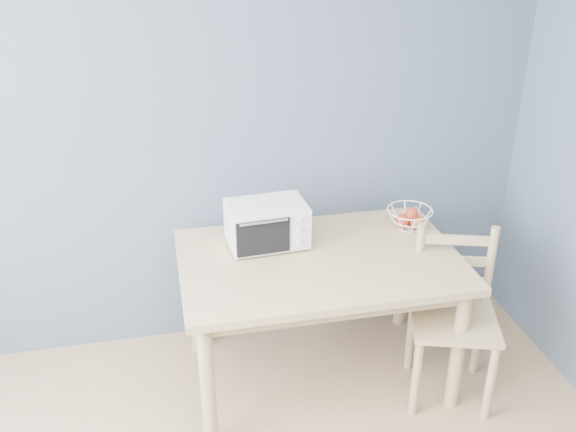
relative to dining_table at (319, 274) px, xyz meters
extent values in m
cube|color=#4E5C6B|center=(-0.67, 0.55, 0.65)|extent=(4.00, 0.01, 2.60)
cube|color=tan|center=(0.00, 0.00, 0.08)|extent=(1.40, 0.90, 0.04)
cylinder|color=tan|center=(-0.62, -0.37, -0.29)|extent=(0.07, 0.07, 0.71)
cylinder|color=tan|center=(0.62, -0.37, -0.29)|extent=(0.07, 0.07, 0.71)
cylinder|color=tan|center=(-0.62, 0.37, -0.29)|extent=(0.07, 0.07, 0.71)
cylinder|color=tan|center=(0.62, 0.37, -0.29)|extent=(0.07, 0.07, 0.71)
cube|color=silver|center=(-0.23, 0.18, 0.22)|extent=(0.42, 0.29, 0.22)
cube|color=black|center=(-0.29, 0.18, 0.22)|extent=(0.27, 0.25, 0.17)
cube|color=black|center=(-0.28, 0.04, 0.22)|extent=(0.27, 0.03, 0.19)
cylinder|color=silver|center=(-0.28, 0.03, 0.31)|extent=(0.24, 0.03, 0.01)
cube|color=silver|center=(-0.08, 0.06, 0.22)|extent=(0.11, 0.01, 0.20)
cylinder|color=black|center=(-0.39, 0.07, 0.11)|extent=(0.02, 0.02, 0.01)
cylinder|color=black|center=(-0.06, 0.09, 0.11)|extent=(0.02, 0.02, 0.01)
cylinder|color=black|center=(-0.41, 0.27, 0.11)|extent=(0.02, 0.02, 0.01)
cylinder|color=black|center=(-0.07, 0.30, 0.11)|extent=(0.02, 0.02, 0.01)
cylinder|color=silver|center=(-0.08, 0.05, 0.29)|extent=(0.04, 0.02, 0.04)
cylinder|color=silver|center=(-0.08, 0.05, 0.22)|extent=(0.04, 0.02, 0.04)
cylinder|color=silver|center=(-0.08, 0.05, 0.16)|extent=(0.04, 0.02, 0.04)
torus|color=silver|center=(0.55, 0.20, 0.21)|extent=(0.28, 0.28, 0.01)
torus|color=silver|center=(0.55, 0.20, 0.16)|extent=(0.22, 0.22, 0.01)
torus|color=silver|center=(0.55, 0.20, 0.11)|extent=(0.13, 0.13, 0.01)
sphere|color=red|center=(0.52, 0.21, 0.15)|extent=(0.08, 0.08, 0.08)
sphere|color=#D25418|center=(0.59, 0.18, 0.14)|extent=(0.07, 0.07, 0.07)
sphere|color=#E9835A|center=(0.55, 0.25, 0.14)|extent=(0.07, 0.07, 0.07)
sphere|color=red|center=(0.56, 0.19, 0.19)|extent=(0.07, 0.07, 0.07)
cube|color=tan|center=(0.63, -0.27, -0.18)|extent=(0.53, 0.53, 0.03)
cylinder|color=tan|center=(0.41, -0.39, -0.42)|extent=(0.04, 0.04, 0.45)
cylinder|color=tan|center=(0.75, -0.49, -0.42)|extent=(0.04, 0.04, 0.45)
cylinder|color=tan|center=(0.51, -0.04, -0.42)|extent=(0.04, 0.04, 0.45)
cylinder|color=tan|center=(0.86, -0.15, -0.42)|extent=(0.04, 0.04, 0.45)
cylinder|color=tan|center=(0.51, -0.04, 0.03)|extent=(0.04, 0.04, 0.45)
cylinder|color=tan|center=(0.86, -0.15, 0.03)|extent=(0.04, 0.04, 0.45)
cube|color=tan|center=(0.69, -0.10, -0.07)|extent=(0.35, 0.13, 0.05)
cube|color=tan|center=(0.69, -0.10, 0.05)|extent=(0.35, 0.13, 0.05)
cube|color=tan|center=(0.69, -0.10, 0.17)|extent=(0.35, 0.13, 0.05)
camera|label=1|loc=(-0.74, -2.68, 1.72)|focal=40.00mm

